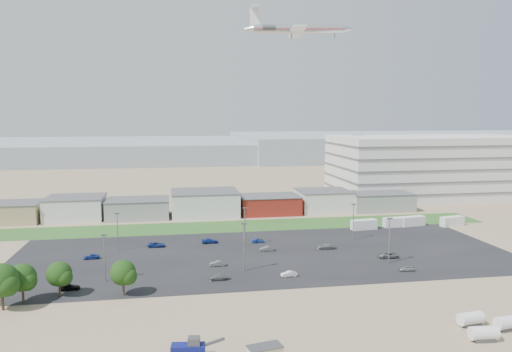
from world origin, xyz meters
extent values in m
plane|color=#8C7859|center=(0.00, 0.00, 0.00)|extent=(700.00, 700.00, 0.00)
cube|color=black|center=(5.00, 20.00, 0.01)|extent=(120.00, 50.00, 0.01)
cube|color=#2A5620|center=(0.00, 52.00, 0.01)|extent=(160.00, 16.00, 0.02)
cube|color=silver|center=(90.00, 95.00, 12.50)|extent=(80.00, 40.00, 25.00)
imported|color=#595B5E|center=(33.17, 11.94, 0.66)|extent=(4.93, 2.68, 1.31)
imported|color=#A5A5AA|center=(32.81, 1.84, 0.57)|extent=(3.47, 1.76, 1.13)
imported|color=#595B5E|center=(-7.99, 2.80, 0.57)|extent=(3.92, 1.64, 1.13)
imported|color=#595B5E|center=(-7.14, 12.40, 0.59)|extent=(3.65, 1.40, 1.19)
imported|color=navy|center=(-35.83, 22.86, 0.61)|extent=(3.61, 1.54, 1.22)
imported|color=navy|center=(-7.31, 32.78, 0.63)|extent=(4.47, 2.11, 1.26)
imported|color=#595B5E|center=(6.16, 22.89, 0.59)|extent=(3.59, 1.32, 1.18)
imported|color=navy|center=(-21.10, 31.25, 0.61)|extent=(4.56, 2.39, 1.22)
imported|color=black|center=(-36.82, 1.82, 0.58)|extent=(4.18, 2.15, 1.16)
imported|color=navy|center=(5.32, 31.15, 0.54)|extent=(3.39, 1.50, 1.08)
imported|color=#A5A5AA|center=(21.06, 22.19, 0.65)|extent=(4.64, 2.27, 1.30)
imported|color=silver|center=(6.88, 2.54, 0.58)|extent=(3.58, 1.50, 1.15)
camera|label=1|loc=(-17.01, -95.79, 33.42)|focal=35.00mm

